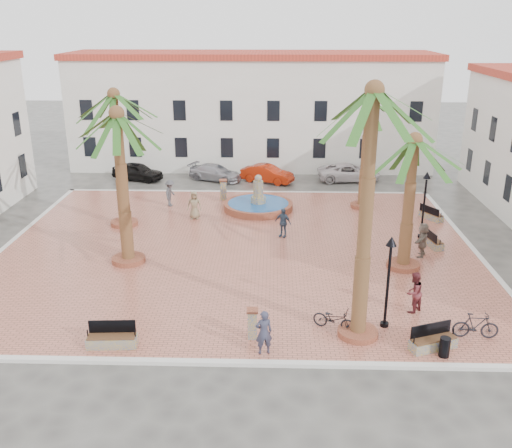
# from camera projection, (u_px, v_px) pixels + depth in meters

# --- Properties ---
(ground) EXTENTS (120.00, 120.00, 0.00)m
(ground) POSITION_uv_depth(u_px,v_px,m) (238.00, 251.00, 31.55)
(ground) COLOR #56544F
(ground) RESTS_ON ground
(plaza) EXTENTS (26.00, 22.00, 0.15)m
(plaza) POSITION_uv_depth(u_px,v_px,m) (238.00, 250.00, 31.52)
(plaza) COLOR #C06A55
(plaza) RESTS_ON ground
(kerb_n) EXTENTS (26.30, 0.30, 0.16)m
(kerb_n) POSITION_uv_depth(u_px,v_px,m) (247.00, 192.00, 41.86)
(kerb_n) COLOR silver
(kerb_n) RESTS_ON ground
(kerb_s) EXTENTS (26.30, 0.30, 0.16)m
(kerb_s) POSITION_uv_depth(u_px,v_px,m) (220.00, 363.00, 21.19)
(kerb_s) COLOR silver
(kerb_s) RESTS_ON ground
(kerb_e) EXTENTS (0.30, 22.30, 0.16)m
(kerb_e) POSITION_uv_depth(u_px,v_px,m) (475.00, 252.00, 31.14)
(kerb_e) COLOR silver
(kerb_e) RESTS_ON ground
(kerb_w) EXTENTS (0.30, 22.30, 0.16)m
(kerb_w) POSITION_uv_depth(u_px,v_px,m) (6.00, 247.00, 31.90)
(kerb_w) COLOR silver
(kerb_w) RESTS_ON ground
(building_north) EXTENTS (30.40, 7.40, 9.50)m
(building_north) POSITION_uv_depth(u_px,v_px,m) (252.00, 110.00, 48.71)
(building_north) COLOR white
(building_north) RESTS_ON ground
(fountain) EXTENTS (4.59, 4.59, 2.37)m
(fountain) POSITION_uv_depth(u_px,v_px,m) (258.00, 205.00, 37.85)
(fountain) COLOR #9B4D34
(fountain) RESTS_ON plaza
(palm_nw) EXTENTS (5.40, 5.40, 8.29)m
(palm_nw) POSITION_uv_depth(u_px,v_px,m) (115.00, 110.00, 32.73)
(palm_nw) COLOR #9B4D34
(palm_nw) RESTS_ON plaza
(palm_sw) EXTENTS (5.62, 5.62, 8.10)m
(palm_sw) POSITION_uv_depth(u_px,v_px,m) (118.00, 132.00, 27.48)
(palm_sw) COLOR #9B4D34
(palm_sw) RESTS_ON plaza
(palm_s) EXTENTS (5.24, 5.24, 10.02)m
(palm_s) POSITION_uv_depth(u_px,v_px,m) (373.00, 118.00, 19.94)
(palm_s) COLOR #9B4D34
(palm_s) RESTS_ON plaza
(palm_e) EXTENTS (5.42, 5.42, 6.95)m
(palm_e) POSITION_uv_depth(u_px,v_px,m) (413.00, 157.00, 27.18)
(palm_e) COLOR #9B4D34
(palm_e) RESTS_ON plaza
(palm_ne) EXTENTS (4.85, 4.85, 7.49)m
(palm_ne) POSITION_uv_depth(u_px,v_px,m) (368.00, 112.00, 36.24)
(palm_ne) COLOR #9B4D34
(palm_ne) RESTS_ON plaza
(bench_s) EXTENTS (1.95, 0.70, 1.01)m
(bench_s) POSITION_uv_depth(u_px,v_px,m) (112.00, 340.00, 22.03)
(bench_s) COLOR gray
(bench_s) RESTS_ON plaza
(bench_se) EXTENTS (1.96, 1.20, 0.99)m
(bench_se) POSITION_uv_depth(u_px,v_px,m) (433.00, 342.00, 21.88)
(bench_se) COLOR gray
(bench_se) RESTS_ON plaza
(bench_e) EXTENTS (0.87, 1.82, 0.92)m
(bench_e) POSITION_uv_depth(u_px,v_px,m) (432.00, 241.00, 31.79)
(bench_e) COLOR gray
(bench_e) RESTS_ON plaza
(bench_ne) EXTENTS (1.32, 1.70, 0.89)m
(bench_ne) POSITION_uv_depth(u_px,v_px,m) (431.00, 215.00, 35.98)
(bench_ne) COLOR gray
(bench_ne) RESTS_ON plaza
(lamppost_s) EXTENTS (0.43, 0.43, 3.98)m
(lamppost_s) POSITION_uv_depth(u_px,v_px,m) (389.00, 266.00, 22.67)
(lamppost_s) COLOR black
(lamppost_s) RESTS_ON plaza
(lamppost_e) EXTENTS (0.43, 0.43, 3.93)m
(lamppost_e) POSITION_uv_depth(u_px,v_px,m) (425.00, 193.00, 32.18)
(lamppost_e) COLOR black
(lamppost_e) RESTS_ON plaza
(bollard_se) EXTENTS (0.47, 0.47, 1.27)m
(bollard_se) POSITION_uv_depth(u_px,v_px,m) (252.00, 323.00, 22.49)
(bollard_se) COLOR gray
(bollard_se) RESTS_ON plaza
(bollard_n) EXTENTS (0.60, 0.60, 1.44)m
(bollard_n) POSITION_uv_depth(u_px,v_px,m) (223.00, 189.00, 39.71)
(bollard_n) COLOR gray
(bollard_n) RESTS_ON plaza
(bollard_e) EXTENTS (0.48, 0.48, 1.24)m
(bollard_e) POSITION_uv_depth(u_px,v_px,m) (403.00, 249.00, 29.77)
(bollard_e) COLOR gray
(bollard_e) RESTS_ON plaza
(litter_bin) EXTENTS (0.40, 0.40, 0.78)m
(litter_bin) POSITION_uv_depth(u_px,v_px,m) (445.00, 347.00, 21.35)
(litter_bin) COLOR black
(litter_bin) RESTS_ON plaza
(cyclist_a) EXTENTS (0.74, 0.58, 1.80)m
(cyclist_a) POSITION_uv_depth(u_px,v_px,m) (264.00, 332.00, 21.37)
(cyclist_a) COLOR #323347
(cyclist_a) RESTS_ON plaza
(bicycle_a) EXTENTS (1.90, 1.34, 0.95)m
(bicycle_a) POSITION_uv_depth(u_px,v_px,m) (334.00, 319.00, 23.17)
(bicycle_a) COLOR black
(bicycle_a) RESTS_ON plaza
(cyclist_b) EXTENTS (1.13, 1.11, 1.84)m
(cyclist_b) POSITION_uv_depth(u_px,v_px,m) (414.00, 292.00, 24.44)
(cyclist_b) COLOR maroon
(cyclist_b) RESTS_ON plaza
(bicycle_b) EXTENTS (1.83, 0.62, 1.09)m
(bicycle_b) POSITION_uv_depth(u_px,v_px,m) (476.00, 326.00, 22.53)
(bicycle_b) COLOR black
(bicycle_b) RESTS_ON plaza
(pedestrian_fountain_a) EXTENTS (0.90, 0.60, 1.80)m
(pedestrian_fountain_a) POSITION_uv_depth(u_px,v_px,m) (194.00, 205.00, 35.89)
(pedestrian_fountain_a) COLOR #857253
(pedestrian_fountain_a) RESTS_ON plaza
(pedestrian_fountain_b) EXTENTS (1.10, 0.88, 1.75)m
(pedestrian_fountain_b) POSITION_uv_depth(u_px,v_px,m) (283.00, 223.00, 32.91)
(pedestrian_fountain_b) COLOR #374A62
(pedestrian_fountain_b) RESTS_ON plaza
(pedestrian_north) EXTENTS (0.89, 1.28, 1.81)m
(pedestrian_north) POSITION_uv_depth(u_px,v_px,m) (170.00, 193.00, 38.32)
(pedestrian_north) COLOR #45464A
(pedestrian_north) RESTS_ON plaza
(pedestrian_east) EXTENTS (1.22, 1.81, 1.88)m
(pedestrian_east) POSITION_uv_depth(u_px,v_px,m) (423.00, 240.00, 30.18)
(pedestrian_east) COLOR #76675B
(pedestrian_east) RESTS_ON plaza
(car_black) EXTENTS (4.37, 2.82, 1.39)m
(car_black) POSITION_uv_depth(u_px,v_px,m) (138.00, 171.00, 45.13)
(car_black) COLOR black
(car_black) RESTS_ON ground
(car_red) EXTENTS (4.35, 2.96, 1.36)m
(car_red) POSITION_uv_depth(u_px,v_px,m) (267.00, 174.00, 44.51)
(car_red) COLOR #AD230A
(car_red) RESTS_ON ground
(car_silver) EXTENTS (4.64, 3.32, 1.25)m
(car_silver) POSITION_uv_depth(u_px,v_px,m) (215.00, 173.00, 45.05)
(car_silver) COLOR #A0A1A9
(car_silver) RESTS_ON ground
(car_white) EXTENTS (5.05, 2.68, 1.35)m
(car_white) POSITION_uv_depth(u_px,v_px,m) (349.00, 172.00, 44.95)
(car_white) COLOR silver
(car_white) RESTS_ON ground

